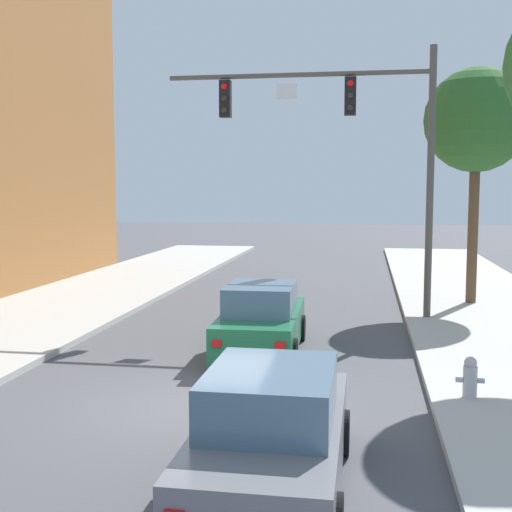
{
  "coord_description": "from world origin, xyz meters",
  "views": [
    {
      "loc": [
        2.84,
        -10.85,
        3.76
      ],
      "look_at": [
        0.03,
        6.19,
        2.0
      ],
      "focal_mm": 46.57,
      "sensor_mm": 36.0,
      "label": 1
    }
  ],
  "objects_px": {
    "car_lead_green": "(261,321)",
    "street_tree_second": "(477,122)",
    "fire_hydrant": "(470,377)",
    "car_following_grey": "(272,436)",
    "traffic_signal_mast": "(352,130)"
  },
  "relations": [
    {
      "from": "car_lead_green",
      "to": "fire_hydrant",
      "type": "bearing_deg",
      "value": -37.07
    },
    {
      "from": "car_lead_green",
      "to": "street_tree_second",
      "type": "bearing_deg",
      "value": 50.51
    },
    {
      "from": "car_following_grey",
      "to": "car_lead_green",
      "type": "bearing_deg",
      "value": 99.97
    },
    {
      "from": "traffic_signal_mast",
      "to": "street_tree_second",
      "type": "height_order",
      "value": "traffic_signal_mast"
    },
    {
      "from": "traffic_signal_mast",
      "to": "car_following_grey",
      "type": "bearing_deg",
      "value": -93.48
    },
    {
      "from": "fire_hydrant",
      "to": "street_tree_second",
      "type": "distance_m",
      "value": 11.44
    },
    {
      "from": "traffic_signal_mast",
      "to": "car_following_grey",
      "type": "height_order",
      "value": "traffic_signal_mast"
    },
    {
      "from": "street_tree_second",
      "to": "fire_hydrant",
      "type": "bearing_deg",
      "value": -98.59
    },
    {
      "from": "traffic_signal_mast",
      "to": "car_lead_green",
      "type": "height_order",
      "value": "traffic_signal_mast"
    },
    {
      "from": "car_lead_green",
      "to": "fire_hydrant",
      "type": "xyz_separation_m",
      "value": [
        4.15,
        -3.14,
        -0.22
      ]
    },
    {
      "from": "car_lead_green",
      "to": "street_tree_second",
      "type": "height_order",
      "value": "street_tree_second"
    },
    {
      "from": "car_lead_green",
      "to": "car_following_grey",
      "type": "bearing_deg",
      "value": -80.03
    },
    {
      "from": "traffic_signal_mast",
      "to": "fire_hydrant",
      "type": "distance_m",
      "value": 9.12
    },
    {
      "from": "car_following_grey",
      "to": "fire_hydrant",
      "type": "height_order",
      "value": "car_following_grey"
    },
    {
      "from": "car_following_grey",
      "to": "traffic_signal_mast",
      "type": "bearing_deg",
      "value": 86.52
    }
  ]
}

